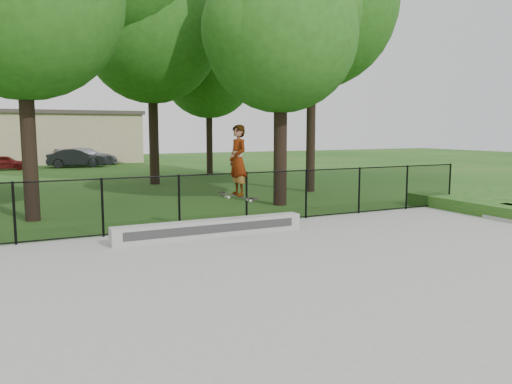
% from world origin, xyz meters
% --- Properties ---
extents(ground, '(100.00, 100.00, 0.00)m').
position_xyz_m(ground, '(0.00, 0.00, 0.00)').
color(ground, '#174B15').
rests_on(ground, ground).
extents(concrete_slab, '(14.00, 12.00, 0.06)m').
position_xyz_m(concrete_slab, '(0.00, 0.00, 0.03)').
color(concrete_slab, gray).
rests_on(concrete_slab, ground).
extents(grind_ledge, '(4.97, 0.40, 0.43)m').
position_xyz_m(grind_ledge, '(-1.56, 4.70, 0.27)').
color(grind_ledge, '#A3A39E').
rests_on(grind_ledge, concrete_slab).
extents(car_a, '(3.15, 1.70, 1.02)m').
position_xyz_m(car_a, '(-6.42, 31.37, 0.51)').
color(car_a, maroon).
rests_on(car_a, ground).
extents(car_b, '(3.79, 1.71, 1.34)m').
position_xyz_m(car_b, '(-1.76, 31.91, 0.67)').
color(car_b, black).
rests_on(car_b, ground).
extents(car_c, '(4.32, 2.08, 1.34)m').
position_xyz_m(car_c, '(-0.65, 34.12, 0.67)').
color(car_c, '#8D8F9F').
rests_on(car_c, ground).
extents(skater_airborne, '(0.81, 0.68, 1.98)m').
position_xyz_m(skater_airborne, '(-0.89, 4.51, 1.96)').
color(skater_airborne, black).
rests_on(skater_airborne, ground).
extents(chainlink_fence, '(16.06, 0.06, 1.50)m').
position_xyz_m(chainlink_fence, '(0.00, 5.90, 0.81)').
color(chainlink_fence, black).
rests_on(chainlink_fence, concrete_slab).
extents(tree_row, '(20.95, 18.57, 11.82)m').
position_xyz_m(tree_row, '(0.92, 14.17, 7.00)').
color(tree_row, black).
rests_on(tree_row, ground).
extents(distant_building, '(12.40, 6.40, 4.30)m').
position_xyz_m(distant_building, '(-2.00, 38.00, 2.16)').
color(distant_building, tan).
rests_on(distant_building, ground).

